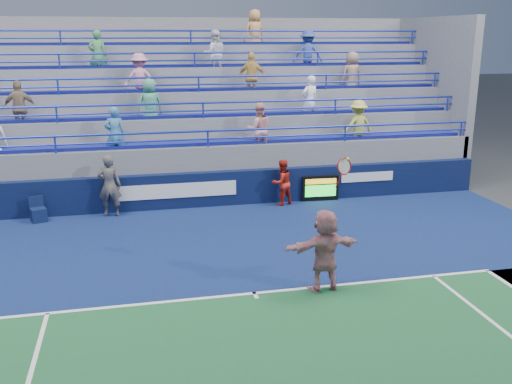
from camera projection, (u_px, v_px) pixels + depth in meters
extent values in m
plane|color=#333538|center=(254.00, 294.00, 11.87)|extent=(120.00, 120.00, 0.00)
cube|color=#101E51|center=(235.00, 255.00, 13.94)|extent=(18.00, 8.40, 0.02)
cube|color=white|center=(254.00, 293.00, 11.86)|extent=(11.00, 0.10, 0.01)
cube|color=white|center=(255.00, 295.00, 11.77)|extent=(0.08, 0.30, 0.01)
cube|color=#091732|center=(210.00, 189.00, 17.84)|extent=(18.00, 0.30, 1.10)
cube|color=white|center=(178.00, 191.00, 17.46)|extent=(3.60, 0.02, 0.45)
cube|color=white|center=(367.00, 177.00, 18.73)|extent=(1.80, 0.02, 0.30)
cube|color=slate|center=(198.00, 168.00, 20.61)|extent=(18.00, 5.60, 1.10)
cube|color=slate|center=(198.00, 158.00, 20.51)|extent=(18.00, 5.60, 1.85)
cube|color=navy|center=(206.00, 143.00, 18.04)|extent=(17.40, 0.45, 0.10)
cylinder|color=#2135B7|center=(208.00, 131.00, 17.54)|extent=(18.00, 0.07, 0.07)
cube|color=slate|center=(196.00, 145.00, 20.88)|extent=(18.00, 4.60, 2.60)
cube|color=navy|center=(202.00, 115.00, 18.78)|extent=(17.40, 0.45, 0.10)
cylinder|color=#2135B7|center=(203.00, 103.00, 18.28)|extent=(18.00, 0.07, 0.07)
cube|color=slate|center=(194.00, 133.00, 21.25)|extent=(18.00, 3.60, 3.35)
cube|color=navy|center=(197.00, 89.00, 19.52)|extent=(17.40, 0.45, 0.10)
cylinder|color=#2135B7|center=(199.00, 77.00, 19.02)|extent=(18.00, 0.07, 0.07)
cube|color=slate|center=(193.00, 121.00, 21.62)|extent=(18.00, 2.60, 4.10)
cube|color=navy|center=(193.00, 66.00, 20.26)|extent=(17.40, 0.45, 0.10)
cylinder|color=#2135B7|center=(194.00, 53.00, 19.76)|extent=(18.00, 0.07, 0.07)
cube|color=slate|center=(191.00, 109.00, 21.99)|extent=(18.00, 1.60, 4.85)
cube|color=navy|center=(190.00, 43.00, 21.00)|extent=(17.40, 0.45, 0.10)
cylinder|color=#2135B7|center=(191.00, 31.00, 20.51)|extent=(18.00, 0.07, 0.07)
imported|color=#E2A558|center=(255.00, 33.00, 21.41)|extent=(0.95, 0.76, 1.70)
imported|color=#479C77|center=(150.00, 105.00, 18.33)|extent=(0.94, 0.74, 1.70)
imported|color=pink|center=(140.00, 79.00, 19.02)|extent=(1.10, 0.64, 1.70)
imported|color=white|center=(215.00, 54.00, 20.32)|extent=(0.86, 0.69, 1.70)
imported|color=white|center=(310.00, 101.00, 19.46)|extent=(0.71, 0.57, 1.70)
imported|color=#324898|center=(308.00, 54.00, 21.05)|extent=(1.19, 0.82, 1.70)
imported|color=#9F7E6A|center=(352.00, 76.00, 20.59)|extent=(0.93, 0.72, 1.70)
imported|color=teal|center=(115.00, 134.00, 17.35)|extent=(0.65, 0.45, 1.70)
imported|color=#F9A8A1|center=(259.00, 129.00, 18.29)|extent=(0.84, 0.66, 1.70)
imported|color=#E1B557|center=(252.00, 77.00, 19.82)|extent=(1.07, 0.69, 1.70)
imported|color=#C9CB4F|center=(358.00, 126.00, 19.00)|extent=(1.19, 0.82, 1.70)
imported|color=#439456|center=(98.00, 55.00, 19.48)|extent=(0.63, 0.42, 1.70)
imported|color=gray|center=(20.00, 108.00, 17.51)|extent=(1.00, 0.43, 1.70)
cube|color=black|center=(320.00, 188.00, 18.43)|extent=(1.21, 0.18, 0.83)
cube|color=gold|center=(321.00, 181.00, 18.29)|extent=(1.02, 0.02, 0.17)
cube|color=#19E533|center=(321.00, 191.00, 18.38)|extent=(1.02, 0.02, 0.37)
cube|color=#0D193F|center=(39.00, 215.00, 16.40)|extent=(0.52, 0.52, 0.41)
cube|color=#0D193F|center=(38.00, 201.00, 16.47)|extent=(0.40, 0.18, 0.32)
imported|color=silver|center=(325.00, 250.00, 11.84)|extent=(1.70, 0.72, 1.78)
torus|color=maroon|center=(344.00, 166.00, 11.44)|extent=(0.37, 0.21, 0.36)
cylinder|color=maroon|center=(339.00, 181.00, 11.49)|extent=(0.08, 0.20, 0.32)
sphere|color=#D4E836|center=(348.00, 159.00, 11.36)|extent=(0.07, 0.07, 0.07)
imported|color=#151839|center=(109.00, 186.00, 16.73)|extent=(0.72, 0.51, 1.86)
imported|color=red|center=(282.00, 183.00, 17.89)|extent=(0.86, 0.77, 1.46)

